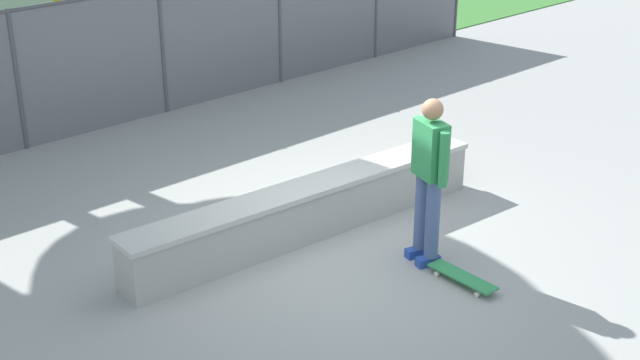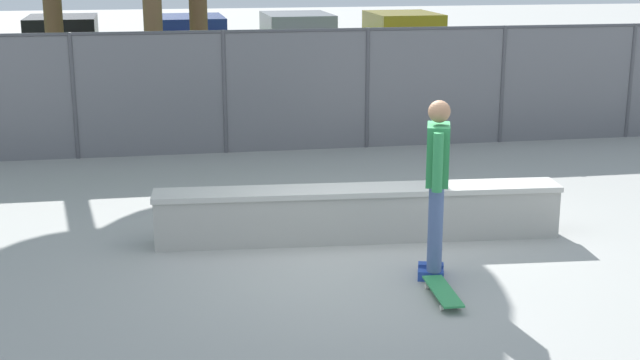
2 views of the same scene
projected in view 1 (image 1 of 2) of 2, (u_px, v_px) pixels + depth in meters
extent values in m
plane|color=#9E9E99|center=(341.00, 250.00, 9.70)|extent=(80.00, 80.00, 0.00)
cube|color=#A8A59E|center=(309.00, 212.00, 9.96)|extent=(4.62, 0.75, 0.55)
cube|color=beige|center=(309.00, 187.00, 9.84)|extent=(4.67, 0.79, 0.06)
cube|color=#2647A5|center=(428.00, 261.00, 9.38)|extent=(0.28, 0.18, 0.10)
cube|color=#2647A5|center=(417.00, 252.00, 9.56)|extent=(0.28, 0.18, 0.10)
cylinder|color=#475B89|center=(433.00, 219.00, 9.20)|extent=(0.15, 0.15, 0.88)
cylinder|color=#475B89|center=(422.00, 211.00, 9.38)|extent=(0.15, 0.15, 0.88)
cube|color=#2D8C4C|center=(431.00, 149.00, 8.99)|extent=(0.32, 0.43, 0.60)
cylinder|color=#2D8C4C|center=(444.00, 160.00, 8.79)|extent=(0.10, 0.10, 0.58)
cylinder|color=#2D8C4C|center=(418.00, 143.00, 9.21)|extent=(0.10, 0.10, 0.58)
sphere|color=#9E7051|center=(433.00, 109.00, 8.82)|extent=(0.22, 0.22, 0.22)
cube|color=#2D8C4C|center=(462.00, 277.00, 9.02)|extent=(0.23, 0.81, 0.02)
cube|color=#B2B2B7|center=(442.00, 268.00, 9.22)|extent=(0.14, 0.06, 0.02)
cube|color=#B2B2B7|center=(483.00, 288.00, 8.84)|extent=(0.14, 0.06, 0.02)
cylinder|color=silver|center=(448.00, 268.00, 9.28)|extent=(0.03, 0.06, 0.05)
cylinder|color=silver|center=(437.00, 274.00, 9.18)|extent=(0.03, 0.06, 0.05)
cylinder|color=silver|center=(488.00, 289.00, 8.90)|extent=(0.03, 0.06, 0.05)
cylinder|color=silver|center=(477.00, 294.00, 8.80)|extent=(0.03, 0.06, 0.05)
cylinder|color=#4C4C51|center=(17.00, 81.00, 12.12)|extent=(0.07, 0.07, 1.99)
cylinder|color=#4C4C51|center=(163.00, 50.00, 13.57)|extent=(0.07, 0.07, 1.99)
cylinder|color=#4C4C51|center=(280.00, 26.00, 15.02)|extent=(0.07, 0.07, 1.99)
cylinder|color=#4C4C51|center=(376.00, 5.00, 16.48)|extent=(0.07, 0.07, 1.99)
cube|color=slate|center=(94.00, 65.00, 12.84)|extent=(16.45, 0.01, 1.99)
cylinder|color=black|center=(36.00, 15.00, 18.73)|extent=(0.24, 0.65, 0.64)
cylinder|color=black|center=(79.00, 11.00, 19.09)|extent=(0.24, 0.65, 0.64)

